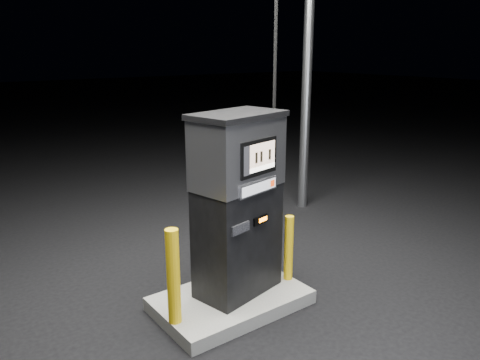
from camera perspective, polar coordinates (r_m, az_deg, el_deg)
ground at (r=5.29m, az=-1.11°, el=-15.16°), size 80.00×80.00×0.00m
pump_island at (r=5.25m, az=-1.12°, el=-14.46°), size 1.60×1.00×0.15m
fuel_dispenser at (r=4.90m, az=-0.24°, el=-2.86°), size 1.13×0.77×4.06m
bollard_left at (r=4.57m, az=-8.13°, el=-11.59°), size 0.16×0.16×0.96m
bollard_right at (r=5.40m, az=5.95°, el=-8.23°), size 0.11×0.11×0.77m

